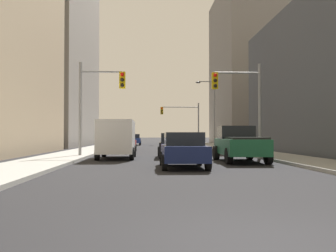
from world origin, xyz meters
The scene contains 15 objects.
ground_plane centered at (0.00, 0.00, 0.00)m, with size 400.00×400.00×0.00m, color black.
sidewalk_left centered at (-6.61, 50.00, 0.07)m, with size 2.99×160.00×0.15m, color #9E9E99.
sidewalk_right centered at (6.61, 50.00, 0.07)m, with size 2.99×160.00×0.15m, color #9E9E99.
pickup_truck_green centered at (3.37, 15.45, 0.93)m, with size 2.21×5.47×1.90m.
cargo_van_white centered at (-3.31, 18.57, 1.29)m, with size 2.16×5.23×2.26m.
sedan_navy centered at (0.08, 11.80, 0.77)m, with size 1.95×4.20×1.52m.
sedan_black centered at (0.15, 19.19, 0.77)m, with size 1.95×4.26×1.52m.
sedan_red centered at (-3.44, 27.44, 0.77)m, with size 1.95×4.23×1.52m.
sedan_silver centered at (3.42, 44.32, 0.77)m, with size 1.95×4.24×1.52m.
sedan_blue centered at (-3.46, 48.25, 0.77)m, with size 1.95×4.26×1.52m.
traffic_signal_near_left centered at (-4.51, 19.72, 4.00)m, with size 2.92×0.44×6.00m.
traffic_signal_near_right centered at (4.39, 19.72, 4.01)m, with size 3.19×0.44×6.00m.
traffic_signal_far_right centered at (3.29, 50.43, 4.12)m, with size 5.55×0.44×6.00m.
street_lamp_right centered at (5.49, 37.52, 4.51)m, with size 2.17×0.32×7.50m.
building_right_mid_block centered at (17.16, 51.45, 11.24)m, with size 16.62×18.13×22.48m, color gray.
Camera 1 is at (-1.41, -4.76, 1.41)m, focal length 41.38 mm.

